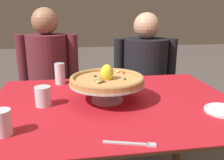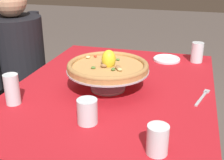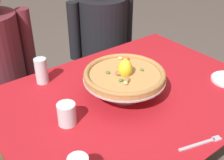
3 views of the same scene
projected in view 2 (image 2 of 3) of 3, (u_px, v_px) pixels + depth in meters
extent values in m
cylinder|color=brown|center=(192.00, 113.00, 1.99)|extent=(0.06, 0.06, 0.71)
cylinder|color=brown|center=(82.00, 99.00, 2.19)|extent=(0.06, 0.06, 0.71)
cube|color=brown|center=(113.00, 90.00, 1.45)|extent=(1.24, 0.91, 0.02)
cube|color=red|center=(114.00, 87.00, 1.45)|extent=(1.28, 0.95, 0.00)
cylinder|color=#B7B7C1|center=(108.00, 88.00, 1.42)|extent=(0.17, 0.17, 0.01)
cylinder|color=#B7B7C1|center=(108.00, 79.00, 1.40)|extent=(0.04, 0.04, 0.08)
cylinder|color=#B7B7C1|center=(108.00, 70.00, 1.38)|extent=(0.39, 0.39, 0.01)
cylinder|color=tan|center=(108.00, 68.00, 1.38)|extent=(0.38, 0.38, 0.02)
torus|color=#AF7D47|center=(108.00, 65.00, 1.37)|extent=(0.38, 0.38, 0.02)
ellipsoid|color=#996B42|center=(118.00, 67.00, 1.33)|extent=(0.04, 0.04, 0.02)
ellipsoid|color=tan|center=(105.00, 64.00, 1.37)|extent=(0.03, 0.03, 0.01)
ellipsoid|color=beige|center=(88.00, 57.00, 1.47)|extent=(0.03, 0.03, 0.01)
ellipsoid|color=#4C7533|center=(118.00, 60.00, 1.44)|extent=(0.02, 0.02, 0.01)
ellipsoid|color=#4C7533|center=(93.00, 68.00, 1.33)|extent=(0.02, 0.03, 0.01)
ellipsoid|color=#996B42|center=(104.00, 66.00, 1.35)|extent=(0.03, 0.03, 0.02)
ellipsoid|color=tan|center=(120.00, 69.00, 1.31)|extent=(0.03, 0.03, 0.01)
ellipsoid|color=#C63D28|center=(95.00, 56.00, 1.49)|extent=(0.02, 0.02, 0.01)
ellipsoid|color=#4C7533|center=(113.00, 69.00, 1.31)|extent=(0.03, 0.02, 0.01)
ellipsoid|color=yellow|center=(109.00, 59.00, 1.36)|extent=(0.08, 0.08, 0.09)
cylinder|color=white|center=(158.00, 140.00, 0.94)|extent=(0.07, 0.07, 0.10)
cylinder|color=silver|center=(157.00, 146.00, 0.95)|extent=(0.06, 0.06, 0.05)
cylinder|color=white|center=(197.00, 52.00, 1.77)|extent=(0.07, 0.07, 0.12)
cylinder|color=silver|center=(197.00, 55.00, 1.78)|extent=(0.06, 0.06, 0.08)
cylinder|color=silver|center=(87.00, 111.00, 1.11)|extent=(0.08, 0.08, 0.10)
cylinder|color=silver|center=(88.00, 117.00, 1.12)|extent=(0.07, 0.07, 0.05)
cylinder|color=silver|center=(12.00, 89.00, 1.25)|extent=(0.06, 0.06, 0.13)
cylinder|color=silver|center=(13.00, 98.00, 1.27)|extent=(0.06, 0.06, 0.05)
cylinder|color=white|center=(167.00, 59.00, 1.82)|extent=(0.16, 0.16, 0.01)
torus|color=white|center=(167.00, 58.00, 1.81)|extent=(0.16, 0.16, 0.01)
cube|color=#B7B7C1|center=(201.00, 99.00, 1.32)|extent=(0.16, 0.06, 0.01)
cube|color=#B7B7C1|center=(207.00, 91.00, 1.39)|extent=(0.04, 0.03, 0.01)
cube|color=black|center=(25.00, 116.00, 2.19)|extent=(0.31, 0.35, 0.48)
cylinder|color=black|center=(17.00, 53.00, 2.01)|extent=(0.41, 0.41, 0.49)
sphere|color=tan|center=(10.00, 0.00, 1.87)|extent=(0.21, 0.21, 0.21)
cylinder|color=black|center=(36.00, 40.00, 2.19)|extent=(0.08, 0.08, 0.42)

